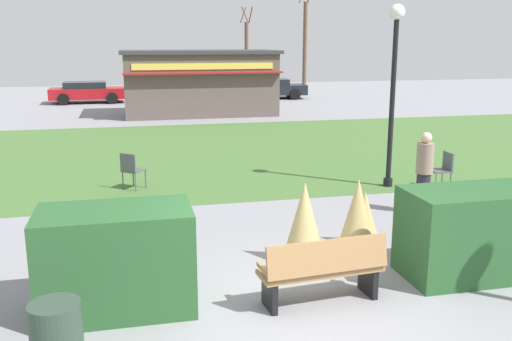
% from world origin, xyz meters
% --- Properties ---
extents(ground_plane, '(80.00, 80.00, 0.00)m').
position_xyz_m(ground_plane, '(0.00, 0.00, 0.00)').
color(ground_plane, gray).
extents(lawn_patch, '(36.00, 12.00, 0.01)m').
position_xyz_m(lawn_patch, '(0.00, 11.22, 0.00)').
color(lawn_patch, '#446B33').
rests_on(lawn_patch, ground_plane).
extents(park_bench, '(1.74, 0.67, 0.95)m').
position_xyz_m(park_bench, '(0.47, 0.23, 0.48)').
color(park_bench, '#9E7547').
rests_on(park_bench, ground_plane).
extents(hedge_left, '(1.97, 1.10, 1.37)m').
position_xyz_m(hedge_left, '(-2.21, 0.69, 0.69)').
color(hedge_left, '#28562B').
rests_on(hedge_left, ground_plane).
extents(hedge_right, '(2.23, 1.10, 1.33)m').
position_xyz_m(hedge_right, '(3.06, 0.64, 0.67)').
color(hedge_right, '#28562B').
rests_on(hedge_right, ground_plane).
extents(ornamental_grass_behind_left, '(0.59, 0.59, 0.97)m').
position_xyz_m(ornamental_grass_behind_left, '(1.93, 2.21, 0.48)').
color(ornamental_grass_behind_left, tan).
rests_on(ornamental_grass_behind_left, ground_plane).
extents(ornamental_grass_behind_right, '(0.67, 0.67, 1.29)m').
position_xyz_m(ornamental_grass_behind_right, '(1.65, 1.85, 0.64)').
color(ornamental_grass_behind_right, tan).
rests_on(ornamental_grass_behind_right, ground_plane).
extents(ornamental_grass_behind_center, '(0.72, 0.72, 1.32)m').
position_xyz_m(ornamental_grass_behind_center, '(0.67, 1.66, 0.66)').
color(ornamental_grass_behind_center, tan).
rests_on(ornamental_grass_behind_center, ground_plane).
extents(lamppost_mid, '(0.36, 0.36, 4.29)m').
position_xyz_m(lamppost_mid, '(4.16, 5.83, 2.69)').
color(lamppost_mid, black).
rests_on(lamppost_mid, ground_plane).
extents(food_kiosk, '(7.33, 4.02, 3.03)m').
position_xyz_m(food_kiosk, '(1.48, 20.62, 1.53)').
color(food_kiosk, '#594C47').
rests_on(food_kiosk, ground_plane).
extents(cafe_chair_west, '(0.62, 0.62, 0.89)m').
position_xyz_m(cafe_chair_west, '(-1.94, 6.91, 0.53)').
color(cafe_chair_west, '#4C5156').
rests_on(cafe_chair_west, ground_plane).
extents(cafe_chair_east, '(0.45, 0.45, 0.89)m').
position_xyz_m(cafe_chair_east, '(5.31, 5.30, 0.53)').
color(cafe_chair_east, '#4C5156').
rests_on(cafe_chair_east, ground_plane).
extents(person_strolling, '(0.34, 0.34, 1.69)m').
position_xyz_m(person_strolling, '(3.84, 3.62, 0.86)').
color(person_strolling, '#23232D').
rests_on(person_strolling, ground_plane).
extents(parked_car_west_slot, '(4.24, 2.13, 1.20)m').
position_xyz_m(parked_car_west_slot, '(-4.10, 27.10, 0.64)').
color(parked_car_west_slot, maroon).
rests_on(parked_car_west_slot, ground_plane).
extents(parked_car_center_slot, '(4.30, 2.25, 1.20)m').
position_xyz_m(parked_car_center_slot, '(0.85, 27.10, 0.64)').
color(parked_car_center_slot, navy).
rests_on(parked_car_center_slot, ground_plane).
extents(parked_car_east_slot, '(4.32, 2.30, 1.20)m').
position_xyz_m(parked_car_east_slot, '(6.69, 27.10, 0.64)').
color(parked_car_east_slot, black).
rests_on(parked_car_east_slot, ground_plane).
extents(tree_left_bg, '(0.91, 0.96, 7.16)m').
position_xyz_m(tree_left_bg, '(10.53, 32.34, 3.21)').
color(tree_left_bg, brown).
rests_on(tree_left_bg, ground_plane).
extents(tree_right_bg, '(0.91, 0.96, 5.85)m').
position_xyz_m(tree_right_bg, '(6.82, 34.69, 2.56)').
color(tree_right_bg, brown).
rests_on(tree_right_bg, ground_plane).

